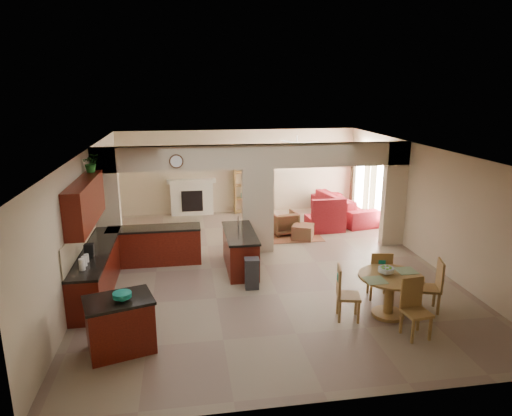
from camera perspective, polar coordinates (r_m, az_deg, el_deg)
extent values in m
plane|color=#7D6E57|center=(11.11, 1.05, -7.16)|extent=(10.00, 10.00, 0.00)
plane|color=white|center=(10.39, 1.12, 7.30)|extent=(10.00, 10.00, 0.00)
plane|color=tan|center=(15.49, -2.19, 4.60)|extent=(8.00, 0.00, 8.00)
plane|color=tan|center=(6.12, 9.56, -12.34)|extent=(8.00, 0.00, 8.00)
plane|color=tan|center=(10.73, -20.45, -1.05)|extent=(0.00, 10.00, 10.00)
plane|color=tan|center=(12.01, 20.21, 0.62)|extent=(0.00, 10.00, 10.00)
cube|color=tan|center=(11.63, -18.09, 0.35)|extent=(0.60, 0.25, 2.80)
cube|color=tan|center=(11.69, 0.21, -0.33)|extent=(0.80, 0.25, 2.20)
cube|color=tan|center=(12.73, 16.88, 1.68)|extent=(0.60, 0.25, 2.80)
cube|color=tan|center=(11.40, 0.22, 6.47)|extent=(8.00, 0.25, 0.60)
cube|color=#3A0D06|center=(10.23, -19.14, -7.44)|extent=(0.60, 3.20, 0.86)
cube|color=black|center=(10.07, -19.36, -5.04)|extent=(0.62, 3.22, 0.05)
cube|color=tan|center=(10.03, -21.09, -3.39)|extent=(0.02, 3.20, 0.55)
cube|color=#3A0D06|center=(11.37, -12.52, -4.70)|extent=(2.20, 0.60, 0.86)
cube|color=black|center=(11.22, -12.65, -2.51)|extent=(2.22, 0.62, 0.05)
cube|color=#3A0D06|center=(9.81, -20.57, 0.64)|extent=(0.35, 2.40, 0.90)
cube|color=#3A0D06|center=(10.78, -2.01, -5.43)|extent=(0.65, 1.80, 0.86)
cube|color=black|center=(10.63, -2.03, -3.13)|extent=(0.70, 1.85, 0.05)
cube|color=silver|center=(10.00, -1.39, -7.16)|extent=(0.58, 0.04, 0.70)
cylinder|color=#50301A|center=(11.12, -9.93, 5.76)|extent=(0.34, 0.03, 0.34)
cube|color=brown|center=(13.27, 4.56, -3.44)|extent=(1.60, 1.30, 0.01)
cube|color=beige|center=(15.41, -8.00, 1.17)|extent=(1.40, 0.28, 1.10)
cube|color=black|center=(15.28, -7.98, 0.86)|extent=(0.70, 0.04, 0.70)
cube|color=beige|center=(15.26, -8.08, 3.34)|extent=(1.60, 0.35, 0.10)
cube|color=olive|center=(15.46, -0.80, 2.69)|extent=(1.00, 0.32, 1.80)
cube|color=white|center=(14.04, 15.54, 2.13)|extent=(0.02, 0.90, 1.90)
cube|color=white|center=(15.56, 12.98, 3.52)|extent=(0.02, 0.90, 1.90)
cube|color=white|center=(14.83, 14.16, 2.30)|extent=(0.02, 0.70, 2.10)
cube|color=#3D1E18|center=(13.49, 16.42, 1.56)|extent=(0.10, 0.28, 2.30)
cube|color=#3D1E18|center=(14.55, 14.43, 2.65)|extent=(0.10, 0.28, 2.30)
cube|color=#3D1E18|center=(15.00, 13.68, 3.06)|extent=(0.10, 0.28, 2.30)
cube|color=#3D1E18|center=(16.09, 12.06, 3.94)|extent=(0.10, 0.28, 2.30)
cylinder|color=white|center=(13.64, 5.13, 8.06)|extent=(1.00, 1.00, 0.10)
cube|color=#3A0D06|center=(7.93, -16.61, -13.96)|extent=(1.16, 0.96, 0.87)
cube|color=black|center=(7.72, -16.86, -10.98)|extent=(1.23, 1.02, 0.05)
cylinder|color=#138674|center=(7.60, -16.37, -10.59)|extent=(0.29, 0.29, 0.14)
cube|color=#2B2B2D|center=(9.80, -0.53, -8.32)|extent=(0.31, 0.27, 0.62)
cylinder|color=olive|center=(8.86, 16.50, -8.21)|extent=(1.19, 1.19, 0.04)
cylinder|color=olive|center=(9.01, 16.32, -10.47)|extent=(0.17, 0.17, 0.77)
cylinder|color=olive|center=(9.18, 16.15, -12.58)|extent=(0.61, 0.61, 0.06)
cylinder|color=#5CA924|center=(8.85, 15.94, -7.52)|extent=(0.29, 0.29, 0.16)
imported|color=maroon|center=(15.14, 11.00, 0.22)|extent=(2.91, 1.56, 0.81)
cube|color=maroon|center=(13.85, 8.58, -1.90)|extent=(1.07, 0.89, 0.41)
imported|color=maroon|center=(13.33, 3.49, -1.85)|extent=(0.83, 0.84, 0.67)
cube|color=maroon|center=(12.97, 5.86, -2.99)|extent=(0.74, 0.74, 0.41)
imported|color=#185516|center=(10.58, -19.94, 5.33)|extent=(0.46, 0.43, 0.41)
cube|color=olive|center=(9.68, 15.07, -8.28)|extent=(0.50, 0.50, 0.05)
cube|color=olive|center=(9.95, 15.77, -9.11)|extent=(0.04, 0.04, 0.44)
cube|color=olive|center=(9.89, 13.82, -9.13)|extent=(0.04, 0.04, 0.44)
cube|color=olive|center=(9.65, 16.18, -9.92)|extent=(0.04, 0.04, 0.44)
cube|color=olive|center=(9.58, 14.16, -9.96)|extent=(0.04, 0.04, 0.44)
cube|color=olive|center=(9.39, 15.42, -7.05)|extent=(0.42, 0.13, 0.55)
cube|color=#138674|center=(9.34, 15.48, -6.71)|extent=(0.14, 0.04, 0.14)
cube|color=olive|center=(9.43, 20.72, -9.39)|extent=(0.52, 0.52, 0.05)
cube|color=olive|center=(9.64, 19.37, -10.23)|extent=(0.04, 0.04, 0.44)
cube|color=olive|center=(9.34, 19.78, -11.11)|extent=(0.04, 0.04, 0.44)
cube|color=olive|center=(9.72, 21.37, -10.22)|extent=(0.04, 0.04, 0.44)
cube|color=olive|center=(9.42, 21.84, -11.08)|extent=(0.04, 0.04, 0.44)
cube|color=olive|center=(9.36, 22.03, -7.71)|extent=(0.16, 0.41, 0.55)
cube|color=#138674|center=(9.35, 22.22, -7.31)|extent=(0.05, 0.14, 0.14)
cube|color=olive|center=(8.43, 19.45, -12.26)|extent=(0.47, 0.47, 0.05)
cube|color=olive|center=(8.32, 19.00, -14.38)|extent=(0.04, 0.04, 0.44)
cube|color=olive|center=(8.51, 20.94, -13.90)|extent=(0.04, 0.04, 0.44)
cube|color=olive|center=(8.56, 17.69, -13.38)|extent=(0.04, 0.04, 0.44)
cube|color=olive|center=(8.74, 19.61, -12.94)|extent=(0.04, 0.04, 0.44)
cube|color=olive|center=(8.44, 18.88, -9.92)|extent=(0.42, 0.09, 0.55)
cube|color=#138674|center=(8.43, 18.83, -9.42)|extent=(0.14, 0.03, 0.14)
cube|color=olive|center=(8.71, 11.49, -10.76)|extent=(0.51, 0.51, 0.05)
cube|color=olive|center=(8.68, 12.69, -12.60)|extent=(0.04, 0.04, 0.44)
cube|color=olive|center=(8.98, 12.38, -11.61)|extent=(0.04, 0.04, 0.44)
cube|color=olive|center=(8.64, 10.40, -12.63)|extent=(0.04, 0.04, 0.44)
cube|color=olive|center=(8.94, 10.17, -11.62)|extent=(0.04, 0.04, 0.44)
cube|color=olive|center=(8.56, 10.32, -8.95)|extent=(0.14, 0.42, 0.55)
cube|color=#138674|center=(8.53, 10.17, -8.52)|extent=(0.04, 0.14, 0.14)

